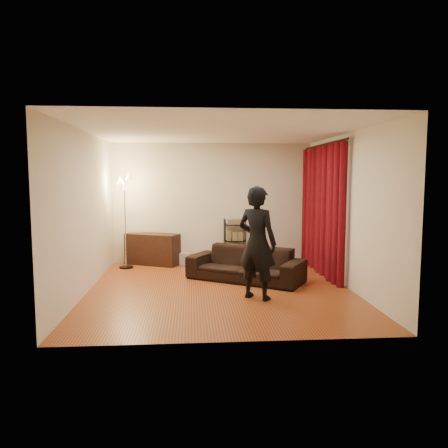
{
  "coord_description": "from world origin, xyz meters",
  "views": [
    {
      "loc": [
        -0.48,
        -7.44,
        1.93
      ],
      "look_at": [
        0.1,
        0.3,
        1.1
      ],
      "focal_mm": 35.0,
      "sensor_mm": 36.0,
      "label": 1
    }
  ],
  "objects": [
    {
      "name": "wall_back",
      "position": [
        0.0,
        2.5,
        1.35
      ],
      "size": [
        5.0,
        0.0,
        5.0
      ],
      "primitive_type": "plane",
      "rotation": [
        1.57,
        0.0,
        0.0
      ],
      "color": "beige",
      "rests_on": "ground"
    },
    {
      "name": "wall_right",
      "position": [
        2.25,
        0.0,
        1.35
      ],
      "size": [
        0.0,
        5.0,
        5.0
      ],
      "primitive_type": "plane",
      "rotation": [
        1.57,
        0.0,
        -1.57
      ],
      "color": "beige",
      "rests_on": "ground"
    },
    {
      "name": "floor_lamp",
      "position": [
        -1.89,
        1.88,
        0.99
      ],
      "size": [
        0.45,
        0.45,
        1.98
      ],
      "primitive_type": null,
      "rotation": [
        0.0,
        0.0,
        -0.3
      ],
      "color": "silver",
      "rests_on": "ground"
    },
    {
      "name": "curtain",
      "position": [
        2.13,
        1.12,
        1.28
      ],
      "size": [
        0.22,
        2.65,
        2.55
      ],
      "primitive_type": null,
      "color": "#64070E",
      "rests_on": "ground"
    },
    {
      "name": "media_cabinet",
      "position": [
        -1.35,
        2.23,
        0.35
      ],
      "size": [
        1.26,
        0.89,
        0.69
      ],
      "primitive_type": "cube",
      "rotation": [
        0.0,
        0.0,
        -0.42
      ],
      "color": "black",
      "rests_on": "ground"
    },
    {
      "name": "floor",
      "position": [
        0.0,
        0.0,
        0.0
      ],
      "size": [
        5.0,
        5.0,
        0.0
      ],
      "primitive_type": "plane",
      "color": "#9C4B21",
      "rests_on": "ground"
    },
    {
      "name": "wire_shelf",
      "position": [
        0.49,
        2.28,
        0.5
      ],
      "size": [
        0.48,
        0.35,
        1.01
      ],
      "primitive_type": null,
      "rotation": [
        0.0,
        0.0,
        0.07
      ],
      "color": "black",
      "rests_on": "ground"
    },
    {
      "name": "storage_boxes",
      "position": [
        -0.64,
        2.21,
        0.13
      ],
      "size": [
        0.39,
        0.35,
        0.26
      ],
      "primitive_type": null,
      "rotation": [
        0.0,
        0.0,
        -0.36
      ],
      "color": "beige",
      "rests_on": "ground"
    },
    {
      "name": "wall_front",
      "position": [
        0.0,
        -2.5,
        1.35
      ],
      "size": [
        5.0,
        0.0,
        5.0
      ],
      "primitive_type": "plane",
      "rotation": [
        -1.57,
        0.0,
        0.0
      ],
      "color": "beige",
      "rests_on": "ground"
    },
    {
      "name": "person",
      "position": [
        0.55,
        -0.68,
        0.9
      ],
      "size": [
        0.78,
        0.74,
        1.8
      ],
      "primitive_type": "imported",
      "rotation": [
        0.0,
        0.0,
        2.49
      ],
      "color": "black",
      "rests_on": "ground"
    },
    {
      "name": "wall_left",
      "position": [
        -2.25,
        0.0,
        1.35
      ],
      "size": [
        0.0,
        5.0,
        5.0
      ],
      "primitive_type": "plane",
      "rotation": [
        1.57,
        0.0,
        1.57
      ],
      "color": "beige",
      "rests_on": "ground"
    },
    {
      "name": "curtain_rod",
      "position": [
        2.15,
        1.12,
        2.58
      ],
      "size": [
        0.04,
        2.65,
        0.04
      ],
      "primitive_type": "cylinder",
      "rotation": [
        1.57,
        0.0,
        0.0
      ],
      "color": "black",
      "rests_on": "wall_right"
    },
    {
      "name": "sofa",
      "position": [
        0.52,
        0.55,
        0.31
      ],
      "size": [
        2.27,
        1.84,
        0.63
      ],
      "primitive_type": "imported",
      "rotation": [
        0.0,
        0.0,
        -0.55
      ],
      "color": "black",
      "rests_on": "ground"
    },
    {
      "name": "ceiling",
      "position": [
        0.0,
        0.0,
        2.7
      ],
      "size": [
        5.0,
        5.0,
        0.0
      ],
      "primitive_type": "plane",
      "rotation": [
        3.14,
        0.0,
        0.0
      ],
      "color": "white",
      "rests_on": "ground"
    }
  ]
}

